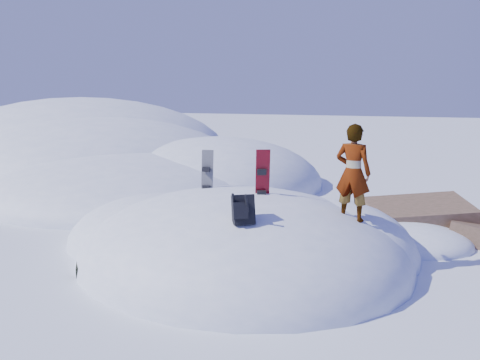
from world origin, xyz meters
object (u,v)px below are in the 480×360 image
(snowboard_red, at_px, (262,185))
(person, at_px, (353,173))
(backpack, at_px, (243,210))
(snowboard_dark, at_px, (207,181))

(snowboard_red, distance_m, person, 1.80)
(backpack, bearing_deg, snowboard_dark, 97.49)
(snowboard_red, height_order, person, person)
(snowboard_dark, bearing_deg, person, -13.95)
(snowboard_dark, relative_size, backpack, 2.25)
(snowboard_dark, bearing_deg, snowboard_red, -24.31)
(snowboard_red, distance_m, backpack, 1.47)
(snowboard_red, xyz_separation_m, snowboard_dark, (-1.39, 0.44, -0.07))
(snowboard_dark, distance_m, person, 3.21)
(snowboard_red, xyz_separation_m, backpack, (0.08, -1.46, -0.15))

